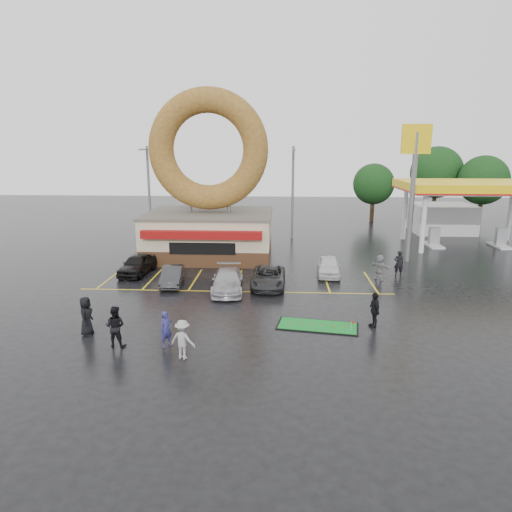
{
  "coord_description": "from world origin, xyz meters",
  "views": [
    {
      "loc": [
        2.8,
        -24.05,
        8.96
      ],
      "look_at": [
        1.3,
        3.96,
        2.2
      ],
      "focal_mm": 32.0,
      "sensor_mm": 36.0,
      "label": 1
    }
  ],
  "objects_px": {
    "shell_sign": "(414,168)",
    "car_silver": "(228,281)",
    "streetlight_left": "(149,190)",
    "person_blue": "(166,329)",
    "putting_green": "(318,326)",
    "gas_station": "(458,202)",
    "car_grey": "(268,277)",
    "streetlight_right": "(414,190)",
    "dumpster": "(160,245)",
    "streetlight_mid": "(293,190)",
    "car_white": "(329,266)",
    "car_black": "(137,264)",
    "donut_shop": "(209,203)",
    "person_cameraman": "(374,310)",
    "car_dgrey": "(172,276)"
  },
  "relations": [
    {
      "from": "streetlight_left",
      "to": "person_blue",
      "type": "height_order",
      "value": "streetlight_left"
    },
    {
      "from": "gas_station",
      "to": "person_blue",
      "type": "distance_m",
      "value": 34.25
    },
    {
      "from": "streetlight_mid",
      "to": "person_cameraman",
      "type": "relative_size",
      "value": 4.93
    },
    {
      "from": "car_black",
      "to": "car_grey",
      "type": "relative_size",
      "value": 0.93
    },
    {
      "from": "donut_shop",
      "to": "dumpster",
      "type": "xyz_separation_m",
      "value": [
        -4.5,
        0.85,
        -3.81
      ]
    },
    {
      "from": "streetlight_mid",
      "to": "car_dgrey",
      "type": "xyz_separation_m",
      "value": [
        -8.29,
        -16.29,
        -4.17
      ]
    },
    {
      "from": "putting_green",
      "to": "car_grey",
      "type": "bearing_deg",
      "value": 111.95
    },
    {
      "from": "donut_shop",
      "to": "streetlight_right",
      "type": "relative_size",
      "value": 1.5
    },
    {
      "from": "dumpster",
      "to": "car_grey",
      "type": "bearing_deg",
      "value": -41.51
    },
    {
      "from": "donut_shop",
      "to": "streetlight_mid",
      "type": "bearing_deg",
      "value": 48.62
    },
    {
      "from": "car_white",
      "to": "person_cameraman",
      "type": "distance_m",
      "value": 9.63
    },
    {
      "from": "car_black",
      "to": "dumpster",
      "type": "relative_size",
      "value": 2.37
    },
    {
      "from": "gas_station",
      "to": "person_cameraman",
      "type": "xyz_separation_m",
      "value": [
        -12.38,
        -22.95,
        -2.79
      ]
    },
    {
      "from": "donut_shop",
      "to": "person_blue",
      "type": "xyz_separation_m",
      "value": [
        0.67,
        -17.84,
        -3.62
      ]
    },
    {
      "from": "car_dgrey",
      "to": "dumpster",
      "type": "height_order",
      "value": "dumpster"
    },
    {
      "from": "donut_shop",
      "to": "car_silver",
      "type": "xyz_separation_m",
      "value": [
        2.52,
        -9.47,
        -3.78
      ]
    },
    {
      "from": "car_black",
      "to": "car_white",
      "type": "distance_m",
      "value": 13.7
    },
    {
      "from": "car_black",
      "to": "donut_shop",
      "type": "bearing_deg",
      "value": 58.03
    },
    {
      "from": "car_dgrey",
      "to": "person_blue",
      "type": "relative_size",
      "value": 2.2
    },
    {
      "from": "car_grey",
      "to": "donut_shop",
      "type": "bearing_deg",
      "value": 122.82
    },
    {
      "from": "person_blue",
      "to": "streetlight_right",
      "type": "bearing_deg",
      "value": 10.86
    },
    {
      "from": "car_dgrey",
      "to": "car_silver",
      "type": "bearing_deg",
      "value": -22.8
    },
    {
      "from": "donut_shop",
      "to": "streetlight_left",
      "type": "height_order",
      "value": "donut_shop"
    },
    {
      "from": "car_grey",
      "to": "putting_green",
      "type": "distance_m",
      "value": 7.23
    },
    {
      "from": "streetlight_right",
      "to": "car_black",
      "type": "distance_m",
      "value": 27.99
    },
    {
      "from": "putting_green",
      "to": "donut_shop",
      "type": "bearing_deg",
      "value": 117.28
    },
    {
      "from": "shell_sign",
      "to": "putting_green",
      "type": "relative_size",
      "value": 2.46
    },
    {
      "from": "car_black",
      "to": "putting_green",
      "type": "distance_m",
      "value": 15.29
    },
    {
      "from": "streetlight_mid",
      "to": "car_white",
      "type": "height_order",
      "value": "streetlight_mid"
    },
    {
      "from": "streetlight_mid",
      "to": "car_dgrey",
      "type": "bearing_deg",
      "value": -116.97
    },
    {
      "from": "streetlight_left",
      "to": "streetlight_right",
      "type": "distance_m",
      "value": 26.08
    },
    {
      "from": "streetlight_right",
      "to": "car_silver",
      "type": "height_order",
      "value": "streetlight_right"
    },
    {
      "from": "car_grey",
      "to": "dumpster",
      "type": "height_order",
      "value": "dumpster"
    },
    {
      "from": "streetlight_mid",
      "to": "streetlight_right",
      "type": "distance_m",
      "value": 12.04
    },
    {
      "from": "streetlight_left",
      "to": "putting_green",
      "type": "distance_m",
      "value": 26.96
    },
    {
      "from": "shell_sign",
      "to": "car_silver",
      "type": "relative_size",
      "value": 2.25
    },
    {
      "from": "shell_sign",
      "to": "car_grey",
      "type": "bearing_deg",
      "value": -145.73
    },
    {
      "from": "streetlight_mid",
      "to": "putting_green",
      "type": "bearing_deg",
      "value": -88.05
    },
    {
      "from": "car_dgrey",
      "to": "shell_sign",
      "type": "bearing_deg",
      "value": 16.76
    },
    {
      "from": "gas_station",
      "to": "car_black",
      "type": "xyz_separation_m",
      "value": [
        -27.4,
        -13.84,
        -2.97
      ]
    },
    {
      "from": "car_silver",
      "to": "putting_green",
      "type": "distance_m",
      "value": 7.72
    },
    {
      "from": "shell_sign",
      "to": "streetlight_mid",
      "type": "bearing_deg",
      "value": 135.27
    },
    {
      "from": "donut_shop",
      "to": "shell_sign",
      "type": "bearing_deg",
      "value": -3.47
    },
    {
      "from": "streetlight_left",
      "to": "car_silver",
      "type": "xyz_separation_m",
      "value": [
        9.52,
        -16.42,
        -4.1
      ]
    },
    {
      "from": "gas_station",
      "to": "car_grey",
      "type": "height_order",
      "value": "gas_station"
    },
    {
      "from": "gas_station",
      "to": "streetlight_mid",
      "type": "xyz_separation_m",
      "value": [
        -16.0,
        -0.02,
        1.08
      ]
    },
    {
      "from": "shell_sign",
      "to": "streetlight_right",
      "type": "height_order",
      "value": "shell_sign"
    },
    {
      "from": "person_blue",
      "to": "car_silver",
      "type": "bearing_deg",
      "value": 32.74
    },
    {
      "from": "streetlight_mid",
      "to": "car_white",
      "type": "xyz_separation_m",
      "value": [
        2.3,
        -13.39,
        -4.12
      ]
    },
    {
      "from": "streetlight_mid",
      "to": "dumpster",
      "type": "distance_m",
      "value": 14.13
    }
  ]
}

